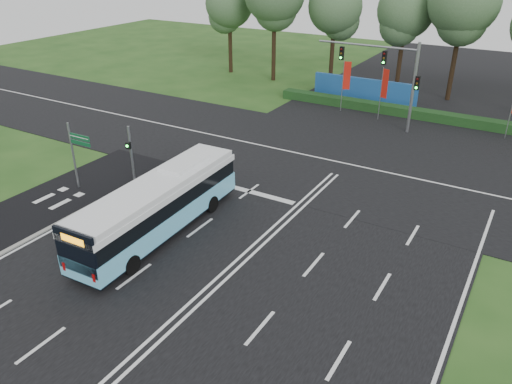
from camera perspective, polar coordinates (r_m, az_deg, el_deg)
ground at (r=25.04m, az=-0.30°, el=-6.15°), size 120.00×120.00×0.00m
road_main at (r=25.03m, az=-0.30°, el=-6.12°), size 20.00×120.00×0.04m
road_cross at (r=34.69m, az=9.96°, el=3.25°), size 120.00×14.00×0.05m
bike_path at (r=30.89m, az=-23.70°, el=-1.77°), size 5.00×18.00×0.06m
kerb_strip at (r=29.11m, az=-20.85°, el=-2.91°), size 0.25×18.00×0.12m
city_bus at (r=25.77m, az=-11.01°, el=-1.53°), size 2.73×11.19×3.19m
pedestrian_signal at (r=31.53m, az=-14.13°, el=4.37°), size 0.35×0.43×3.73m
street_sign at (r=31.37m, az=-19.86°, el=4.63°), size 1.64×0.13×4.21m
banner_flag_left at (r=45.16m, az=10.22°, el=12.64°), size 0.62×0.30×4.51m
banner_flag_mid at (r=43.30m, az=14.39°, el=11.59°), size 0.62×0.30×4.46m
traffic_light_gantry at (r=40.96m, az=15.27°, el=13.19°), size 8.41×0.28×7.00m
hedge at (r=45.83m, az=15.85°, el=8.94°), size 22.00×1.20×0.80m
blue_hoarding at (r=49.03m, az=12.25°, el=11.33°), size 10.00×0.30×2.20m
eucalyptus_row at (r=50.18m, az=22.85°, el=18.58°), size 53.66×8.62×12.21m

